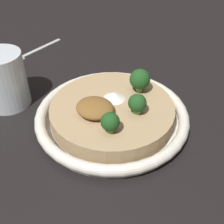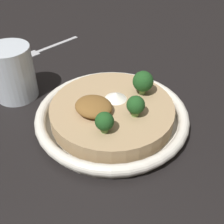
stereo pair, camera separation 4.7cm
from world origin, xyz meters
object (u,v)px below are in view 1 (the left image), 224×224
(broccoli_right, at_px, (137,104))
(broccoli_front, at_px, (110,122))
(fork_utensil, at_px, (27,54))
(risotto_bowl, at_px, (112,114))
(drinking_glass, at_px, (4,80))
(broccoli_back_right, at_px, (140,80))

(broccoli_right, relative_size, broccoli_front, 1.03)
(fork_utensil, bearing_deg, broccoli_right, 80.22)
(risotto_bowl, relative_size, drinking_glass, 2.56)
(risotto_bowl, bearing_deg, drinking_glass, -169.55)
(fork_utensil, bearing_deg, broccoli_back_right, 88.77)
(broccoli_back_right, bearing_deg, broccoli_right, -71.40)
(risotto_bowl, xyz_separation_m, broccoli_back_right, (0.02, 0.06, 0.04))
(broccoli_right, height_order, fork_utensil, broccoli_right)
(risotto_bowl, distance_m, drinking_glass, 0.20)
(broccoli_front, xyz_separation_m, fork_utensil, (-0.32, 0.18, -0.05))
(risotto_bowl, bearing_deg, fork_utensil, 156.76)
(risotto_bowl, height_order, broccoli_front, broccoli_front)
(broccoli_back_right, xyz_separation_m, broccoli_front, (0.00, -0.12, -0.01))
(broccoli_right, xyz_separation_m, broccoli_front, (-0.02, -0.06, -0.00))
(broccoli_right, bearing_deg, broccoli_back_right, 108.60)
(broccoli_front, bearing_deg, drinking_glass, 174.55)
(broccoli_front, bearing_deg, broccoli_back_right, 91.05)
(drinking_glass, xyz_separation_m, fork_utensil, (-0.10, 0.16, -0.05))
(broccoli_right, height_order, broccoli_back_right, broccoli_back_right)
(drinking_glass, distance_m, fork_utensil, 0.20)
(broccoli_back_right, height_order, broccoli_front, broccoli_back_right)
(risotto_bowl, xyz_separation_m, broccoli_right, (0.04, -0.00, 0.04))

